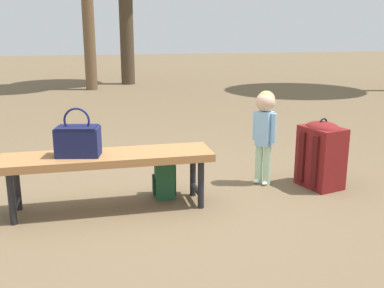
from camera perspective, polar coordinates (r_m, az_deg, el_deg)
The scene contains 6 objects.
ground_plane at distance 3.79m, azimuth -3.72°, elevation -7.17°, with size 40.00×40.00×0.00m, color brown.
park_bench at distance 3.56m, azimuth -10.41°, elevation -2.09°, with size 1.60×0.42×0.45m.
handbag at distance 3.51m, azimuth -14.06°, elevation 0.54°, with size 0.35×0.24×0.37m.
child_standing at distance 4.09m, azimuth 9.07°, elevation 2.61°, with size 0.18×0.19×0.85m.
backpack_large at distance 4.19m, azimuth 15.85°, elevation -1.06°, with size 0.39×0.43×0.63m.
backpack_small at distance 3.83m, azimuth -3.49°, elevation -4.06°, with size 0.20×0.22×0.36m.
Camera 1 is at (-0.51, -3.48, 1.40)m, focal length 42.72 mm.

